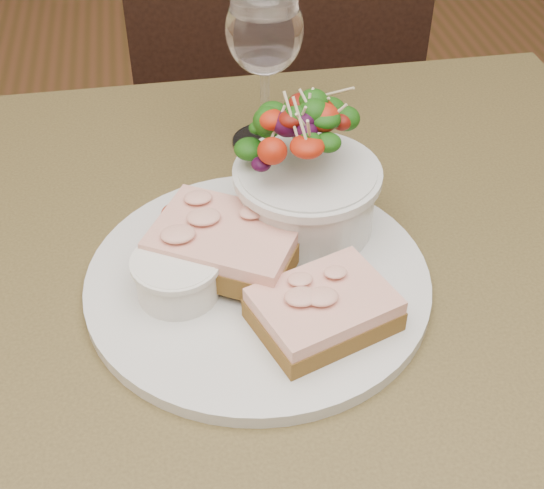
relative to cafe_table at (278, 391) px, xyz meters
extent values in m
cube|color=#40361B|center=(0.00, 0.00, 0.08)|extent=(0.80, 0.80, 0.04)
cylinder|color=black|center=(-0.34, 0.34, -0.29)|extent=(0.05, 0.05, 0.71)
cylinder|color=black|center=(0.34, 0.34, -0.29)|extent=(0.05, 0.05, 0.71)
cube|color=black|center=(0.12, 0.75, -0.20)|extent=(0.45, 0.45, 0.04)
cube|color=black|center=(0.10, 0.56, 0.03)|extent=(0.42, 0.08, 0.45)
cube|color=black|center=(0.12, 0.75, -0.42)|extent=(0.39, 0.39, 0.45)
cylinder|color=silver|center=(-0.01, 0.03, 0.11)|extent=(0.29, 0.29, 0.01)
cube|color=#452D12|center=(0.03, -0.03, 0.12)|extent=(0.12, 0.11, 0.02)
cube|color=#FFF7C1|center=(0.03, -0.03, 0.14)|extent=(0.12, 0.11, 0.01)
cube|color=#452D12|center=(-0.04, 0.05, 0.13)|extent=(0.15, 0.13, 0.02)
cube|color=#FFF7C1|center=(-0.04, 0.05, 0.15)|extent=(0.14, 0.13, 0.01)
cylinder|color=white|center=(-0.08, 0.03, 0.13)|extent=(0.07, 0.07, 0.04)
cylinder|color=olive|center=(-0.08, 0.03, 0.15)|extent=(0.06, 0.06, 0.01)
cylinder|color=silver|center=(0.04, 0.09, 0.14)|extent=(0.12, 0.12, 0.06)
ellipsoid|color=black|center=(0.04, 0.09, 0.20)|extent=(0.11, 0.11, 0.06)
ellipsoid|color=black|center=(-0.06, 0.12, 0.12)|extent=(0.04, 0.04, 0.01)
sphere|color=#941908|center=(-0.08, 0.11, 0.12)|extent=(0.02, 0.02, 0.02)
cylinder|color=white|center=(0.03, 0.25, 0.10)|extent=(0.07, 0.07, 0.00)
cylinder|color=white|center=(0.03, 0.25, 0.15)|extent=(0.01, 0.01, 0.09)
ellipsoid|color=white|center=(0.03, 0.25, 0.23)|extent=(0.08, 0.08, 0.09)
camera|label=1|loc=(-0.08, -0.42, 0.55)|focal=50.00mm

